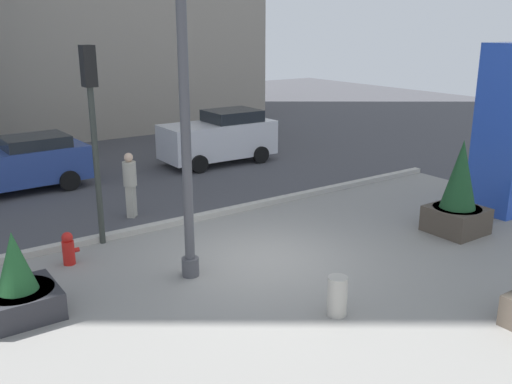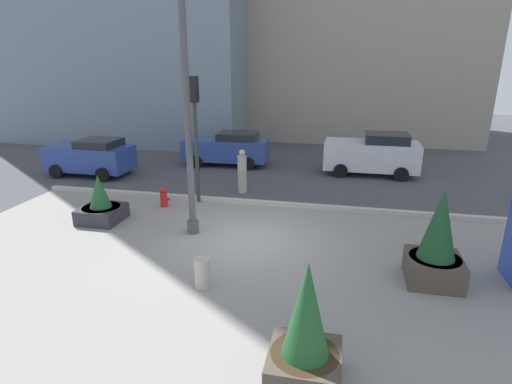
{
  "view_description": "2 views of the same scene",
  "coord_description": "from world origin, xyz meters",
  "px_view_note": "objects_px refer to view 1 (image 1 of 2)",
  "views": [
    {
      "loc": [
        -6.79,
        -9.44,
        5.02
      ],
      "look_at": [
        -0.35,
        -0.23,
        1.68
      ],
      "focal_mm": 39.48,
      "sensor_mm": 36.0,
      "label": 1
    },
    {
      "loc": [
        2.62,
        -10.8,
        5.12
      ],
      "look_at": [
        0.25,
        0.17,
        1.47
      ],
      "focal_mm": 28.46,
      "sensor_mm": 36.0,
      "label": 2
    }
  ],
  "objects_px": {
    "potted_plant_near_right": "(459,195)",
    "traffic_light_corner": "(92,114)",
    "pedestrian_by_curb": "(130,181)",
    "concrete_bollard": "(337,296)",
    "potted_plant_near_left": "(18,287)",
    "art_pillar_blue": "(508,130)",
    "fire_hydrant": "(68,249)",
    "car_intersection": "(18,164)",
    "lamp_post": "(185,111)",
    "car_passing_lane": "(220,137)"
  },
  "relations": [
    {
      "from": "potted_plant_near_right",
      "to": "traffic_light_corner",
      "type": "relative_size",
      "value": 0.51
    },
    {
      "from": "pedestrian_by_curb",
      "to": "concrete_bollard",
      "type": "bearing_deg",
      "value": -83.36
    },
    {
      "from": "potted_plant_near_left",
      "to": "concrete_bollard",
      "type": "distance_m",
      "value": 5.68
    },
    {
      "from": "art_pillar_blue",
      "to": "traffic_light_corner",
      "type": "height_order",
      "value": "traffic_light_corner"
    },
    {
      "from": "art_pillar_blue",
      "to": "potted_plant_near_left",
      "type": "bearing_deg",
      "value": 173.31
    },
    {
      "from": "fire_hydrant",
      "to": "car_intersection",
      "type": "relative_size",
      "value": 0.17
    },
    {
      "from": "lamp_post",
      "to": "car_intersection",
      "type": "distance_m",
      "value": 9.08
    },
    {
      "from": "fire_hydrant",
      "to": "concrete_bollard",
      "type": "height_order",
      "value": "same"
    },
    {
      "from": "art_pillar_blue",
      "to": "fire_hydrant",
      "type": "relative_size",
      "value": 6.11
    },
    {
      "from": "art_pillar_blue",
      "to": "concrete_bollard",
      "type": "distance_m",
      "value": 8.21
    },
    {
      "from": "art_pillar_blue",
      "to": "pedestrian_by_curb",
      "type": "relative_size",
      "value": 2.58
    },
    {
      "from": "potted_plant_near_left",
      "to": "car_intersection",
      "type": "relative_size",
      "value": 0.37
    },
    {
      "from": "art_pillar_blue",
      "to": "potted_plant_near_right",
      "type": "height_order",
      "value": "art_pillar_blue"
    },
    {
      "from": "fire_hydrant",
      "to": "traffic_light_corner",
      "type": "distance_m",
      "value": 3.03
    },
    {
      "from": "traffic_light_corner",
      "to": "concrete_bollard",
      "type": "bearing_deg",
      "value": -69.29
    },
    {
      "from": "fire_hydrant",
      "to": "car_intersection",
      "type": "xyz_separation_m",
      "value": [
        0.52,
        6.57,
        0.5
      ]
    },
    {
      "from": "potted_plant_near_left",
      "to": "car_passing_lane",
      "type": "height_order",
      "value": "car_passing_lane"
    },
    {
      "from": "art_pillar_blue",
      "to": "pedestrian_by_curb",
      "type": "bearing_deg",
      "value": 147.75
    },
    {
      "from": "art_pillar_blue",
      "to": "fire_hydrant",
      "type": "distance_m",
      "value": 11.64
    },
    {
      "from": "lamp_post",
      "to": "traffic_light_corner",
      "type": "distance_m",
      "value": 2.98
    },
    {
      "from": "concrete_bollard",
      "to": "pedestrian_by_curb",
      "type": "height_order",
      "value": "pedestrian_by_curb"
    },
    {
      "from": "lamp_post",
      "to": "car_passing_lane",
      "type": "xyz_separation_m",
      "value": [
        5.77,
        8.26,
        -2.47
      ]
    },
    {
      "from": "potted_plant_near_right",
      "to": "concrete_bollard",
      "type": "bearing_deg",
      "value": -165.1
    },
    {
      "from": "lamp_post",
      "to": "car_passing_lane",
      "type": "bearing_deg",
      "value": 55.07
    },
    {
      "from": "car_passing_lane",
      "to": "pedestrian_by_curb",
      "type": "xyz_separation_m",
      "value": [
        -5.26,
        -4.01,
        0.02
      ]
    },
    {
      "from": "lamp_post",
      "to": "potted_plant_near_right",
      "type": "relative_size",
      "value": 2.98
    },
    {
      "from": "potted_plant_near_right",
      "to": "pedestrian_by_curb",
      "type": "height_order",
      "value": "potted_plant_near_right"
    },
    {
      "from": "lamp_post",
      "to": "car_intersection",
      "type": "xyz_separation_m",
      "value": [
        -1.36,
        8.6,
        -2.59
      ]
    },
    {
      "from": "art_pillar_blue",
      "to": "pedestrian_by_curb",
      "type": "xyz_separation_m",
      "value": [
        -8.62,
        5.44,
        -1.3
      ]
    },
    {
      "from": "traffic_light_corner",
      "to": "car_intersection",
      "type": "relative_size",
      "value": 1.06
    },
    {
      "from": "concrete_bollard",
      "to": "car_intersection",
      "type": "distance_m",
      "value": 11.9
    },
    {
      "from": "car_intersection",
      "to": "traffic_light_corner",
      "type": "bearing_deg",
      "value": -84.87
    },
    {
      "from": "fire_hydrant",
      "to": "pedestrian_by_curb",
      "type": "xyz_separation_m",
      "value": [
        2.4,
        2.22,
        0.63
      ]
    },
    {
      "from": "potted_plant_near_right",
      "to": "car_intersection",
      "type": "distance_m",
      "value": 12.97
    },
    {
      "from": "potted_plant_near_left",
      "to": "car_passing_lane",
      "type": "bearing_deg",
      "value": 41.37
    },
    {
      "from": "potted_plant_near_left",
      "to": "car_intersection",
      "type": "distance_m",
      "value": 8.56
    },
    {
      "from": "car_passing_lane",
      "to": "potted_plant_near_left",
      "type": "bearing_deg",
      "value": -138.63
    },
    {
      "from": "lamp_post",
      "to": "car_intersection",
      "type": "bearing_deg",
      "value": 99.0
    },
    {
      "from": "potted_plant_near_right",
      "to": "car_intersection",
      "type": "bearing_deg",
      "value": 128.48
    },
    {
      "from": "potted_plant_near_left",
      "to": "concrete_bollard",
      "type": "relative_size",
      "value": 2.14
    },
    {
      "from": "car_intersection",
      "to": "car_passing_lane",
      "type": "distance_m",
      "value": 7.14
    },
    {
      "from": "potted_plant_near_right",
      "to": "pedestrian_by_curb",
      "type": "relative_size",
      "value": 1.33
    },
    {
      "from": "pedestrian_by_curb",
      "to": "car_passing_lane",
      "type": "bearing_deg",
      "value": 37.32
    },
    {
      "from": "lamp_post",
      "to": "art_pillar_blue",
      "type": "distance_m",
      "value": 9.29
    },
    {
      "from": "potted_plant_near_left",
      "to": "pedestrian_by_curb",
      "type": "xyz_separation_m",
      "value": [
        3.82,
        3.98,
        0.43
      ]
    },
    {
      "from": "car_intersection",
      "to": "lamp_post",
      "type": "bearing_deg",
      "value": -81.0
    },
    {
      "from": "potted_plant_near_right",
      "to": "potted_plant_near_left",
      "type": "distance_m",
      "value": 10.18
    },
    {
      "from": "lamp_post",
      "to": "pedestrian_by_curb",
      "type": "height_order",
      "value": "lamp_post"
    },
    {
      "from": "car_intersection",
      "to": "car_passing_lane",
      "type": "xyz_separation_m",
      "value": [
        7.13,
        -0.34,
        0.11
      ]
    },
    {
      "from": "traffic_light_corner",
      "to": "pedestrian_by_curb",
      "type": "height_order",
      "value": "traffic_light_corner"
    }
  ]
}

